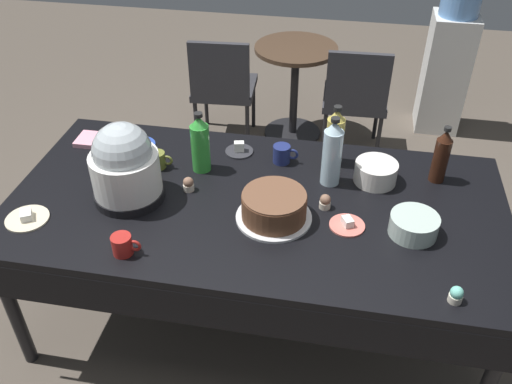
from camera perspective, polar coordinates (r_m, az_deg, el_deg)
ground at (r=2.95m, az=0.00°, el=-12.51°), size 9.00×9.00×0.00m
potluck_table at (r=2.47m, az=0.00°, el=-2.07°), size 2.20×1.10×0.75m
frosted_layer_cake at (r=2.30m, az=1.89°, el=-1.57°), size 0.32×0.32×0.13m
slow_cooker at (r=2.42m, az=-13.50°, el=2.66°), size 0.31×0.31×0.37m
glass_salad_bowl at (r=2.33m, az=16.09°, el=-3.34°), size 0.20×0.20×0.09m
ceramic_snack_bowl at (r=2.58m, az=12.35°, el=2.01°), size 0.20×0.20×0.10m
dessert_plate_cream at (r=2.52m, az=-22.72°, el=-2.48°), size 0.18×0.18×0.04m
dessert_plate_coral at (r=2.32m, az=9.46°, el=-3.34°), size 0.15×0.15×0.04m
dessert_plate_charcoal at (r=2.75m, az=-1.76°, el=4.43°), size 0.14×0.14×0.06m
dessert_plate_cobalt at (r=2.87m, az=-12.07°, el=4.90°), size 0.17×0.17×0.04m
cupcake_berry at (r=2.49m, az=-7.04°, el=0.81°), size 0.05×0.05×0.07m
cupcake_mint at (r=2.10m, az=20.10°, el=-10.02°), size 0.05×0.05×0.07m
cupcake_rose at (r=2.39m, az=7.20°, el=-1.01°), size 0.05×0.05×0.07m
soda_bottle_cola at (r=2.62m, az=18.71°, el=3.54°), size 0.07×0.07×0.28m
soda_bottle_lime_soda at (r=2.57m, az=-5.82°, el=5.00°), size 0.09×0.09×0.30m
soda_bottle_water at (r=2.48m, az=7.93°, el=4.00°), size 0.09×0.09×0.34m
soda_bottle_ginger_ale at (r=2.63m, az=8.21°, el=5.65°), size 0.09×0.09×0.31m
coffee_mug_navy at (r=2.66m, az=2.74°, el=3.97°), size 0.12×0.08×0.09m
coffee_mug_olive at (r=2.66m, az=-10.15°, el=3.30°), size 0.11×0.08×0.08m
coffee_mug_red at (r=2.21m, az=-13.69°, el=-5.37°), size 0.12×0.08×0.08m
coffee_mug_black at (r=2.71m, az=-15.72°, el=3.20°), size 0.11×0.07×0.10m
paper_napkin_stack at (r=2.96m, az=-16.78°, el=5.23°), size 0.14×0.14×0.02m
maroon_chair_left at (r=4.03m, az=-3.47°, el=11.15°), size 0.47×0.47×0.85m
maroon_chair_right at (r=3.93m, az=10.30°, el=9.90°), size 0.45×0.45×0.85m
round_cafe_table at (r=4.15m, az=4.08°, el=12.02°), size 0.60×0.60×0.72m
water_cooler at (r=4.46m, az=19.41°, el=13.16°), size 0.32×0.32×1.24m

